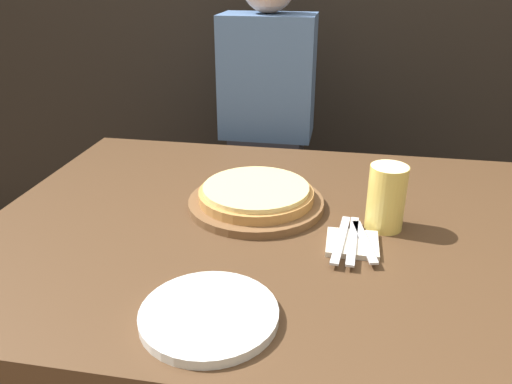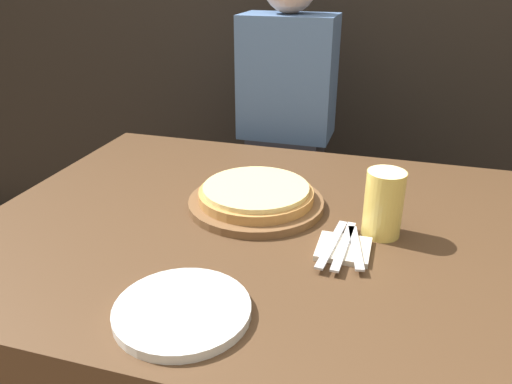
% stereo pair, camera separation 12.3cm
% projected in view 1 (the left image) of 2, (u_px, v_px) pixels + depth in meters
% --- Properties ---
extents(dining_table, '(1.34, 1.03, 0.72)m').
position_uv_depth(dining_table, '(271.00, 343.00, 1.32)').
color(dining_table, '#4C331E').
rests_on(dining_table, ground_plane).
extents(pizza_on_board, '(0.34, 0.34, 0.06)m').
position_uv_depth(pizza_on_board, '(256.00, 197.00, 1.23)').
color(pizza_on_board, brown).
rests_on(pizza_on_board, dining_table).
extents(beer_glass, '(0.09, 0.09, 0.15)m').
position_uv_depth(beer_glass, '(387.00, 195.00, 1.11)').
color(beer_glass, '#E5C65B').
rests_on(beer_glass, dining_table).
extents(dinner_plate, '(0.24, 0.24, 0.02)m').
position_uv_depth(dinner_plate, '(209.00, 315.00, 0.85)').
color(dinner_plate, silver).
rests_on(dinner_plate, dining_table).
extents(napkin_stack, '(0.11, 0.11, 0.01)m').
position_uv_depth(napkin_stack, '(352.00, 244.00, 1.07)').
color(napkin_stack, beige).
rests_on(napkin_stack, dining_table).
extents(fork, '(0.04, 0.21, 0.00)m').
position_uv_depth(fork, '(341.00, 239.00, 1.07)').
color(fork, silver).
rests_on(fork, napkin_stack).
extents(dinner_knife, '(0.03, 0.21, 0.00)m').
position_uv_depth(dinner_knife, '(353.00, 240.00, 1.07)').
color(dinner_knife, silver).
rests_on(dinner_knife, napkin_stack).
extents(spoon, '(0.05, 0.18, 0.00)m').
position_uv_depth(spoon, '(364.00, 241.00, 1.06)').
color(spoon, silver).
rests_on(spoon, napkin_stack).
extents(diner_person, '(0.32, 0.20, 1.30)m').
position_uv_depth(diner_person, '(267.00, 150.00, 1.86)').
color(diner_person, '#33333D').
rests_on(diner_person, ground_plane).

